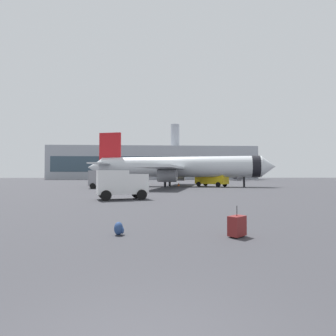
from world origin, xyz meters
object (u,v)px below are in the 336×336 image
Objects in this scene: airplane_taxiing at (236,175)px; service_truck at (104,178)px; safety_cone_mid at (147,185)px; rolling_suitcase at (237,226)px; fuel_truck at (211,177)px; safety_cone_near at (179,184)px; safety_cone_far at (165,184)px; safety_cone_outer at (205,183)px; cargo_van at (122,183)px; airplane_at_gate at (177,167)px; traveller_backpack at (119,229)px.

airplane_taxiing is 71.11m from service_truck.
rolling_suitcase is at bearing -84.59° from safety_cone_mid.
fuel_truck is at bearing -111.95° from airplane_taxiing.
airplane_taxiing is at bearing 72.72° from rolling_suitcase.
safety_cone_near is 43.97m from rolling_suitcase.
safety_cone_far is 50.02m from rolling_suitcase.
safety_cone_far is at bearing 90.26° from rolling_suitcase.
safety_cone_far is at bearing 133.31° from fuel_truck.
safety_cone_outer is at bearing 40.14° from safety_cone_near.
safety_cone_far is at bearing 80.95° from cargo_van.
cargo_van is at bearing -105.45° from airplane_at_gate.
safety_cone_outer is (-20.94, -44.79, -1.63)m from airplane_taxiing.
safety_cone_mid is 44.36m from rolling_suitcase.
safety_cone_mid is (-12.18, 2.88, -1.48)m from fuel_truck.
service_truck is at bearing -126.70° from safety_cone_mid.
traveller_backpack is at bearing -106.69° from fuel_truck.
airplane_at_gate is 7.27× the size of service_truck.
fuel_truck reaches higher than safety_cone_mid.
airplane_at_gate is 9.37m from safety_cone_far.
safety_cone_near is at bearing -139.86° from safety_cone_outer.
safety_cone_near is 0.68× the size of rolling_suitcase.
fuel_truck is 10.16× the size of safety_cone_mid.
traveller_backpack is (1.57, -14.56, -1.22)m from cargo_van.
fuel_truck is at bearing 79.03° from rolling_suitcase.
safety_cone_far is at bearing 85.39° from traveller_backpack.
fuel_truck is at bearing 17.97° from service_truck.
fuel_truck is 12.56× the size of traveller_backpack.
traveller_backpack is at bearing -79.10° from service_truck.
cargo_van is (-13.79, -26.20, -0.32)m from fuel_truck.
safety_cone_far is (-2.35, 6.10, -0.07)m from safety_cone_near.
cargo_van is at bearing -93.17° from safety_cone_mid.
safety_cone_outer is (12.44, 4.93, 0.12)m from safety_cone_mid.
rolling_suitcase reaches higher than safety_cone_far.
airplane_at_gate reaches higher than cargo_van.
cargo_van is at bearing 111.00° from rolling_suitcase.
fuel_truck reaches higher than safety_cone_far.
airplane_at_gate is at bearing 74.55° from cargo_van.
airplane_at_gate reaches higher than rolling_suitcase.
cargo_van is at bearing 96.15° from traveller_backpack.
safety_cone_mid is 0.54× the size of rolling_suitcase.
cargo_van is at bearing -75.74° from service_truck.
fuel_truck is at bearing 62.23° from cargo_van.
service_truck reaches higher than safety_cone_near.
safety_cone_far is 0.55× the size of rolling_suitcase.
safety_cone_near is at bearing 75.73° from airplane_at_gate.
fuel_truck is 12.09m from safety_cone_far.
safety_cone_near is at bearing 155.90° from fuel_truck.
cargo_van is (-7.28, -26.36, -2.21)m from airplane_at_gate.
safety_cone_near is (-27.08, -49.97, -1.67)m from airplane_taxiing.
rolling_suitcase is at bearing -72.79° from service_truck.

